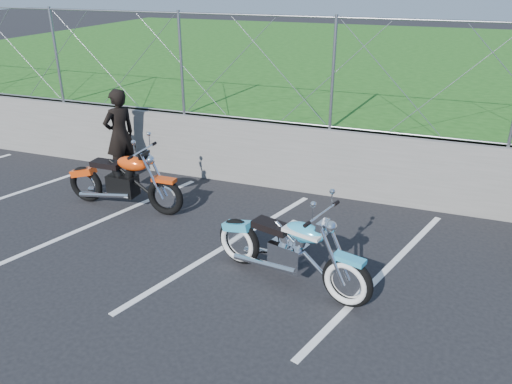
% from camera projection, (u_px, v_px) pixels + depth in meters
% --- Properties ---
extents(ground, '(90.00, 90.00, 0.00)m').
position_uv_depth(ground, '(200.00, 278.00, 7.03)').
color(ground, black).
rests_on(ground, ground).
extents(retaining_wall, '(30.00, 0.22, 1.30)m').
position_uv_depth(retaining_wall, '(277.00, 156.00, 9.77)').
color(retaining_wall, '#60605C').
rests_on(retaining_wall, ground).
extents(grass_field, '(30.00, 20.00, 1.30)m').
position_uv_depth(grass_field, '(361.00, 70.00, 18.35)').
color(grass_field, '#1E5316').
rests_on(grass_field, ground).
extents(chain_link_fence, '(28.00, 0.03, 2.00)m').
position_uv_depth(chain_link_fence, '(279.00, 71.00, 9.10)').
color(chain_link_fence, gray).
rests_on(chain_link_fence, retaining_wall).
extents(parking_lines, '(18.29, 4.31, 0.01)m').
position_uv_depth(parking_lines, '(301.00, 258.00, 7.51)').
color(parking_lines, silver).
rests_on(parking_lines, ground).
extents(cruiser_turquoise, '(2.39, 0.90, 1.22)m').
position_uv_depth(cruiser_turquoise, '(292.00, 252.00, 6.73)').
color(cruiser_turquoise, black).
rests_on(cruiser_turquoise, ground).
extents(naked_orange, '(2.36, 0.80, 1.18)m').
position_uv_depth(naked_orange, '(125.00, 183.00, 8.92)').
color(naked_orange, black).
rests_on(naked_orange, ground).
extents(person_standing, '(0.68, 0.80, 1.87)m').
position_uv_depth(person_standing, '(120.00, 135.00, 10.07)').
color(person_standing, black).
rests_on(person_standing, ground).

